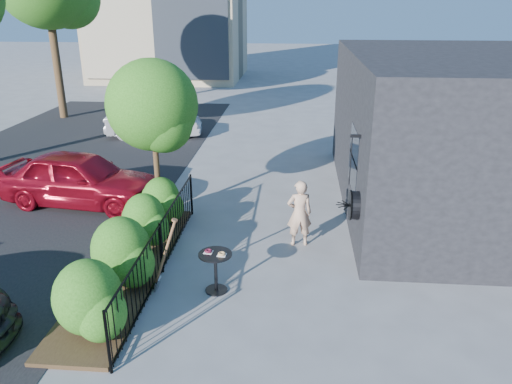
# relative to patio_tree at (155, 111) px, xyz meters

# --- Properties ---
(ground) EXTENTS (120.00, 120.00, 0.00)m
(ground) POSITION_rel_patio_tree_xyz_m (2.24, -2.76, -2.76)
(ground) COLOR gray
(ground) RESTS_ON ground
(shop_building) EXTENTS (6.22, 9.00, 4.00)m
(shop_building) POSITION_rel_patio_tree_xyz_m (7.73, 1.74, -0.76)
(shop_building) COLOR black
(shop_building) RESTS_ON ground
(fence) EXTENTS (0.05, 6.05, 1.10)m
(fence) POSITION_rel_patio_tree_xyz_m (0.74, -2.76, -2.20)
(fence) COLOR black
(fence) RESTS_ON ground
(planting_bed) EXTENTS (1.30, 6.00, 0.08)m
(planting_bed) POSITION_rel_patio_tree_xyz_m (0.04, -2.76, -2.72)
(planting_bed) COLOR #382616
(planting_bed) RESTS_ON ground
(shrubs) EXTENTS (1.10, 5.60, 1.24)m
(shrubs) POSITION_rel_patio_tree_xyz_m (0.14, -2.66, -2.06)
(shrubs) COLOR #235B14
(shrubs) RESTS_ON ground
(patio_tree) EXTENTS (2.20, 2.20, 3.94)m
(patio_tree) POSITION_rel_patio_tree_xyz_m (0.00, 0.00, 0.00)
(patio_tree) COLOR #3F2B19
(patio_tree) RESTS_ON ground
(cafe_table) EXTENTS (0.64, 0.64, 0.86)m
(cafe_table) POSITION_rel_patio_tree_xyz_m (1.95, -3.37, -2.21)
(cafe_table) COLOR black
(cafe_table) RESTS_ON ground
(woman) EXTENTS (0.62, 0.46, 1.55)m
(woman) POSITION_rel_patio_tree_xyz_m (3.51, -1.27, -1.99)
(woman) COLOR tan
(woman) RESTS_ON ground
(shovel) EXTENTS (0.53, 0.20, 1.55)m
(shovel) POSITION_rel_patio_tree_xyz_m (0.98, -3.42, -2.08)
(shovel) COLOR brown
(shovel) RESTS_ON ground
(car_red) EXTENTS (4.53, 2.31, 1.48)m
(car_red) POSITION_rel_patio_tree_xyz_m (-2.40, 0.69, -2.03)
(car_red) COLOR maroon
(car_red) RESTS_ON ground
(car_silver) EXTENTS (3.96, 1.84, 1.26)m
(car_silver) POSITION_rel_patio_tree_xyz_m (-2.42, 8.03, -2.14)
(car_silver) COLOR #AEAEB3
(car_silver) RESTS_ON ground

